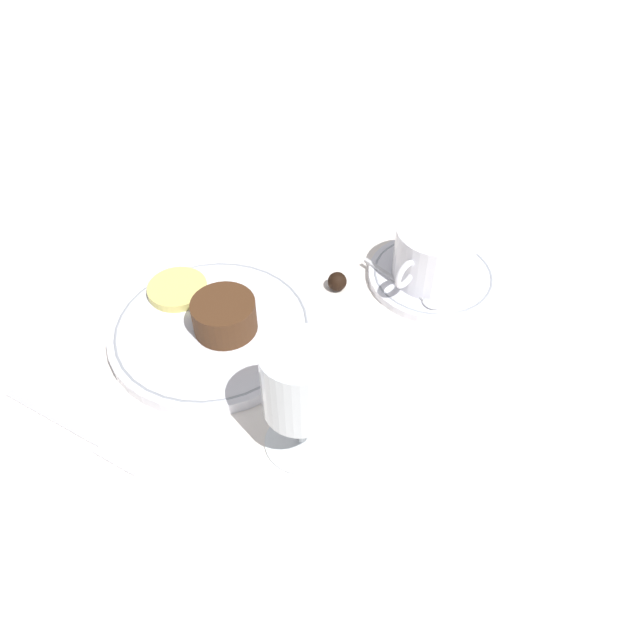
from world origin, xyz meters
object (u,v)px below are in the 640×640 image
at_px(wine_glass, 300,388).
at_px(dessert_cake, 224,316).
at_px(coffee_cup, 434,252).
at_px(fork, 88,436).
at_px(dinner_plate, 212,329).

height_order(wine_glass, dessert_cake, wine_glass).
height_order(coffee_cup, fork, coffee_cup).
distance_m(dinner_plate, wine_glass, 0.19).
relative_size(coffee_cup, wine_glass, 0.93).
bearing_deg(dessert_cake, wine_glass, 74.28).
xyz_separation_m(wine_glass, dessert_cake, (-0.04, -0.16, -0.05)).
xyz_separation_m(wine_glass, fork, (0.14, -0.16, -0.08)).
bearing_deg(wine_glass, coffee_cup, -170.62).
height_order(wine_glass, fork, wine_glass).
bearing_deg(coffee_cup, dinner_plate, -28.12).
bearing_deg(dessert_cake, dinner_plate, -58.93).
relative_size(wine_glass, dessert_cake, 1.86).
bearing_deg(coffee_cup, fork, -15.21).
bearing_deg(dinner_plate, wine_glass, 78.23).
bearing_deg(dinner_plate, fork, 5.18).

